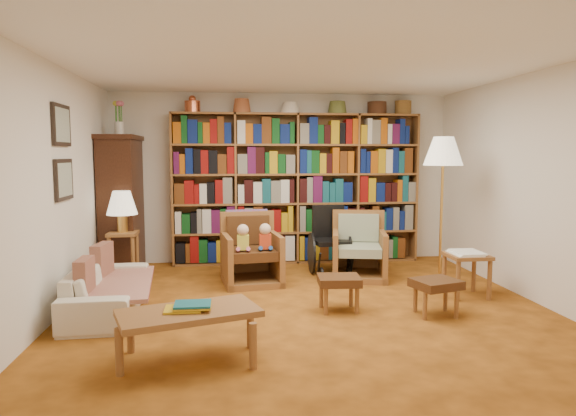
{
  "coord_description": "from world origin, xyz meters",
  "views": [
    {
      "loc": [
        -0.82,
        -5.17,
        1.61
      ],
      "look_at": [
        -0.14,
        0.6,
        1.0
      ],
      "focal_mm": 32.0,
      "sensor_mm": 36.0,
      "label": 1
    }
  ],
  "objects": [
    {
      "name": "wall_right",
      "position": [
        2.5,
        0.0,
        1.25
      ],
      "size": [
        0.0,
        5.0,
        5.0
      ],
      "primitive_type": "plane",
      "rotation": [
        1.57,
        0.0,
        -1.57
      ],
      "color": "white",
      "rests_on": "floor"
    },
    {
      "name": "wall_front",
      "position": [
        0.0,
        -2.5,
        1.25
      ],
      "size": [
        5.0,
        0.0,
        5.0
      ],
      "primitive_type": "plane",
      "rotation": [
        -1.57,
        0.0,
        0.0
      ],
      "color": "white",
      "rests_on": "floor"
    },
    {
      "name": "curio_cabinet",
      "position": [
        -2.25,
        2.0,
        0.95
      ],
      "size": [
        0.5,
        0.95,
        2.4
      ],
      "color": "#3B1E10",
      "rests_on": "floor"
    },
    {
      "name": "side_table_lamp",
      "position": [
        -2.15,
        1.49,
        0.44
      ],
      "size": [
        0.36,
        0.36,
        0.62
      ],
      "color": "brown",
      "rests_on": "floor"
    },
    {
      "name": "framed_pictures",
      "position": [
        -2.48,
        0.3,
        1.62
      ],
      "size": [
        0.03,
        0.52,
        0.97
      ],
      "color": "black",
      "rests_on": "wall_left"
    },
    {
      "name": "armchair_sage",
      "position": [
        0.86,
        1.31,
        0.33
      ],
      "size": [
        0.83,
        0.85,
        0.86
      ],
      "color": "brown",
      "rests_on": "floor"
    },
    {
      "name": "bookshelf",
      "position": [
        0.2,
        2.33,
        1.17
      ],
      "size": [
        3.6,
        0.3,
        2.42
      ],
      "color": "brown",
      "rests_on": "floor"
    },
    {
      "name": "floor",
      "position": [
        0.0,
        0.0,
        0.0
      ],
      "size": [
        5.0,
        5.0,
        0.0
      ],
      "primitive_type": "plane",
      "color": "#B0611B",
      "rests_on": "ground"
    },
    {
      "name": "wall_left",
      "position": [
        -2.5,
        0.0,
        1.25
      ],
      "size": [
        0.0,
        5.0,
        5.0
      ],
      "primitive_type": "plane",
      "rotation": [
        1.57,
        0.0,
        1.57
      ],
      "color": "white",
      "rests_on": "floor"
    },
    {
      "name": "table_lamp",
      "position": [
        -2.15,
        1.49,
        0.98
      ],
      "size": [
        0.39,
        0.39,
        0.52
      ],
      "color": "gold",
      "rests_on": "side_table_lamp"
    },
    {
      "name": "side_table_papers",
      "position": [
        1.86,
        0.25,
        0.4
      ],
      "size": [
        0.44,
        0.44,
        0.52
      ],
      "color": "brown",
      "rests_on": "floor"
    },
    {
      "name": "cushion_right",
      "position": [
        -2.18,
        -0.2,
        0.45
      ],
      "size": [
        0.12,
        0.36,
        0.36
      ],
      "primitive_type": "cube",
      "rotation": [
        0.0,
        0.0,
        0.01
      ],
      "color": "maroon",
      "rests_on": "sofa"
    },
    {
      "name": "cushion_left",
      "position": [
        -2.18,
        0.5,
        0.45
      ],
      "size": [
        0.17,
        0.4,
        0.38
      ],
      "primitive_type": "cube",
      "rotation": [
        0.0,
        0.0,
        -0.13
      ],
      "color": "maroon",
      "rests_on": "sofa"
    },
    {
      "name": "floor_lamp",
      "position": [
        1.83,
        0.91,
        1.57
      ],
      "size": [
        0.48,
        0.48,
        1.82
      ],
      "color": "gold",
      "rests_on": "floor"
    },
    {
      "name": "ceiling",
      "position": [
        0.0,
        0.0,
        2.5
      ],
      "size": [
        5.0,
        5.0,
        0.0
      ],
      "primitive_type": "plane",
      "rotation": [
        3.14,
        0.0,
        0.0
      ],
      "color": "white",
      "rests_on": "wall_back"
    },
    {
      "name": "wheelchair",
      "position": [
        0.55,
        1.57,
        0.42
      ],
      "size": [
        0.52,
        0.73,
        0.92
      ],
      "color": "black",
      "rests_on": "floor"
    },
    {
      "name": "sofa_throw",
      "position": [
        -2.0,
        0.15,
        0.3
      ],
      "size": [
        0.9,
        1.5,
        0.04
      ],
      "primitive_type": "cube",
      "rotation": [
        0.0,
        0.0,
        0.1
      ],
      "color": "#C6B390",
      "rests_on": "sofa"
    },
    {
      "name": "armchair_leather",
      "position": [
        -0.53,
        1.2,
        0.36
      ],
      "size": [
        0.79,
        0.83,
        0.89
      ],
      "color": "brown",
      "rests_on": "floor"
    },
    {
      "name": "footstool_b",
      "position": [
        1.24,
        -0.37,
        0.3
      ],
      "size": [
        0.52,
        0.47,
        0.37
      ],
      "color": "#522C15",
      "rests_on": "floor"
    },
    {
      "name": "footstool_a",
      "position": [
        0.31,
        -0.11,
        0.3
      ],
      "size": [
        0.45,
        0.39,
        0.36
      ],
      "color": "#522C15",
      "rests_on": "floor"
    },
    {
      "name": "coffee_table",
      "position": [
        -1.13,
        -1.24,
        0.36
      ],
      "size": [
        1.17,
        0.83,
        0.46
      ],
      "color": "brown",
      "rests_on": "floor"
    },
    {
      "name": "sofa",
      "position": [
        -2.05,
        0.15,
        0.24
      ],
      "size": [
        1.65,
        0.69,
        0.47
      ],
      "primitive_type": "imported",
      "rotation": [
        0.0,
        0.0,
        1.6
      ],
      "color": "beige",
      "rests_on": "floor"
    },
    {
      "name": "wall_back",
      "position": [
        0.0,
        2.5,
        1.25
      ],
      "size": [
        5.0,
        0.0,
        5.0
      ],
      "primitive_type": "plane",
      "rotation": [
        1.57,
        0.0,
        0.0
      ],
      "color": "white",
      "rests_on": "floor"
    }
  ]
}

